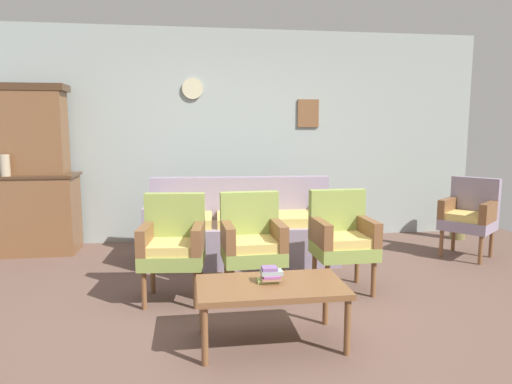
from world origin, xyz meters
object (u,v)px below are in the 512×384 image
armchair_near_couch_end (252,240)px  armchair_near_cabinet (342,236)px  vase_on_cabinet (5,165)px  armchair_row_middle (173,242)px  wingback_chair_by_fireplace (470,214)px  side_cabinet (28,214)px  floor_vase_by_wall (459,213)px  book_stack_on_table (270,275)px  coffee_table (271,290)px  floral_couch (242,231)px

armchair_near_couch_end → armchair_near_cabinet: (0.82, 0.03, 0.00)m
vase_on_cabinet → armchair_row_middle: (1.87, -1.56, -0.55)m
wingback_chair_by_fireplace → armchair_row_middle: bearing=-165.6°
armchair_row_middle → side_cabinet: bearing=134.7°
wingback_chair_by_fireplace → floor_vase_by_wall: 0.90m
book_stack_on_table → coffee_table: bearing=-90.1°
armchair_near_cabinet → coffee_table: armchair_near_cabinet is taller
book_stack_on_table → floral_couch: bearing=88.9°
vase_on_cabinet → book_stack_on_table: vase_on_cabinet is taller
floor_vase_by_wall → armchair_near_couch_end: bearing=-151.0°
side_cabinet → wingback_chair_by_fireplace: side_cabinet is taller
armchair_row_middle → armchair_near_cabinet: bearing=0.7°
armchair_row_middle → coffee_table: bearing=-54.2°
vase_on_cabinet → floral_couch: 2.73m
coffee_table → vase_on_cabinet: bearing=135.5°
floral_couch → armchair_row_middle: bearing=-122.7°
coffee_table → side_cabinet: bearing=131.9°
side_cabinet → armchair_near_cabinet: bearing=-28.1°
armchair_row_middle → armchair_near_cabinet: (1.50, 0.02, 0.00)m
armchair_near_couch_end → wingback_chair_by_fireplace: (2.61, 0.85, 0.00)m
side_cabinet → book_stack_on_table: bearing=-47.8°
armchair_row_middle → wingback_chair_by_fireplace: size_ratio=1.00×
armchair_near_couch_end → coffee_table: size_ratio=0.90×
book_stack_on_table → floor_vase_by_wall: floor_vase_by_wall is taller
book_stack_on_table → wingback_chair_by_fireplace: bearing=33.9°
floral_couch → vase_on_cabinet: bearing=170.3°
book_stack_on_table → armchair_near_cabinet: bearing=48.4°
side_cabinet → coffee_table: (2.41, -2.69, -0.09)m
armchair_row_middle → wingback_chair_by_fireplace: bearing=14.4°
wingback_chair_by_fireplace → coffee_table: wingback_chair_by_fireplace is taller
armchair_row_middle → floor_vase_by_wall: armchair_row_middle is taller
armchair_near_cabinet → floor_vase_by_wall: armchair_near_cabinet is taller
floor_vase_by_wall → wingback_chair_by_fireplace: bearing=-115.0°
side_cabinet → wingback_chair_by_fireplace: size_ratio=1.28×
wingback_chair_by_fireplace → vase_on_cabinet: bearing=172.1°
coffee_table → book_stack_on_table: book_stack_on_table is taller
vase_on_cabinet → armchair_row_middle: size_ratio=0.27×
vase_on_cabinet → floor_vase_by_wall: 5.58m
armchair_near_couch_end → book_stack_on_table: armchair_near_couch_end is taller
coffee_table → book_stack_on_table: size_ratio=5.76×
floral_couch → coffee_table: bearing=-91.1°
vase_on_cabinet → armchair_near_cabinet: vase_on_cabinet is taller
armchair_row_middle → coffee_table: 1.17m
vase_on_cabinet → armchair_row_middle: 2.50m
armchair_near_couch_end → floor_vase_by_wall: bearing=29.0°
book_stack_on_table → armchair_near_couch_end: bearing=90.0°
wingback_chair_by_fireplace → floor_vase_by_wall: bearing=65.0°
floral_couch → armchair_near_cabinet: size_ratio=2.33×
armchair_near_couch_end → coffee_table: 0.94m
floral_couch → wingback_chair_by_fireplace: size_ratio=2.33×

